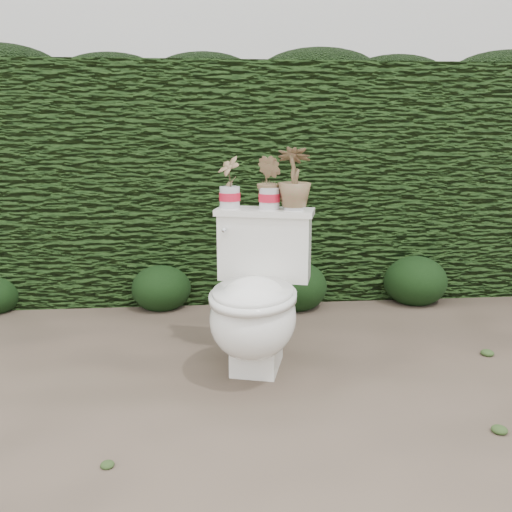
{
  "coord_description": "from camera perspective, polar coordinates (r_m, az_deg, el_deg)",
  "views": [
    {
      "loc": [
        -0.06,
        -2.45,
        1.17
      ],
      "look_at": [
        0.17,
        0.2,
        0.55
      ],
      "focal_mm": 38.0,
      "sensor_mm": 36.0,
      "label": 1
    }
  ],
  "objects": [
    {
      "name": "ground",
      "position": [
        2.71,
        -3.38,
        -12.41
      ],
      "size": [
        60.0,
        60.0,
        0.0
      ],
      "primitive_type": "plane",
      "color": "brown",
      "rests_on": "ground"
    },
    {
      "name": "hedge",
      "position": [
        4.07,
        -4.22,
        7.88
      ],
      "size": [
        8.0,
        1.0,
        1.6
      ],
      "primitive_type": "cube",
      "color": "#234015",
      "rests_on": "ground"
    },
    {
      "name": "potted_plant_left",
      "position": [
        2.8,
        -2.8,
        7.61
      ],
      "size": [
        0.15,
        0.16,
        0.25
      ],
      "primitive_type": "imported",
      "rotation": [
        0.0,
        0.0,
        5.32
      ],
      "color": "#25792C",
      "rests_on": "toilet"
    },
    {
      "name": "potted_plant_center",
      "position": [
        2.76,
        1.42,
        7.6
      ],
      "size": [
        0.17,
        0.18,
        0.26
      ],
      "primitive_type": "imported",
      "rotation": [
        0.0,
        0.0,
        5.25
      ],
      "color": "#25792C",
      "rests_on": "toilet"
    },
    {
      "name": "liriope_clump_4",
      "position": [
        3.92,
        16.41,
        -2.11
      ],
      "size": [
        0.44,
        0.44,
        0.35
      ],
      "primitive_type": "ellipsoid",
      "color": "black",
      "rests_on": "ground"
    },
    {
      "name": "potted_plant_right",
      "position": [
        2.74,
        4.07,
        8.0
      ],
      "size": [
        0.19,
        0.19,
        0.3
      ],
      "primitive_type": "imported",
      "rotation": [
        0.0,
        0.0,
        2.98
      ],
      "color": "#25792C",
      "rests_on": "toilet"
    },
    {
      "name": "toilet",
      "position": [
        2.65,
        0.03,
        -4.79
      ],
      "size": [
        0.62,
        0.77,
        0.78
      ],
      "rotation": [
        0.0,
        0.0,
        -0.27
      ],
      "color": "white",
      "rests_on": "ground"
    },
    {
      "name": "liriope_clump_3",
      "position": [
        3.66,
        4.15,
        -2.75
      ],
      "size": [
        0.43,
        0.43,
        0.34
      ],
      "primitive_type": "ellipsoid",
      "color": "black",
      "rests_on": "ground"
    },
    {
      "name": "house_wall",
      "position": [
        8.52,
        -0.61,
        18.73
      ],
      "size": [
        8.0,
        3.5,
        4.0
      ],
      "primitive_type": "cube",
      "color": "silver",
      "rests_on": "ground"
    },
    {
      "name": "liriope_clump_2",
      "position": [
        3.7,
        -9.95,
        -2.9
      ],
      "size": [
        0.4,
        0.4,
        0.32
      ],
      "primitive_type": "ellipsoid",
      "color": "black",
      "rests_on": "ground"
    }
  ]
}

